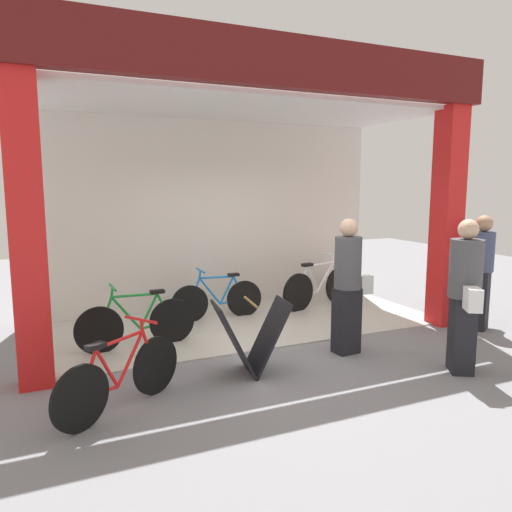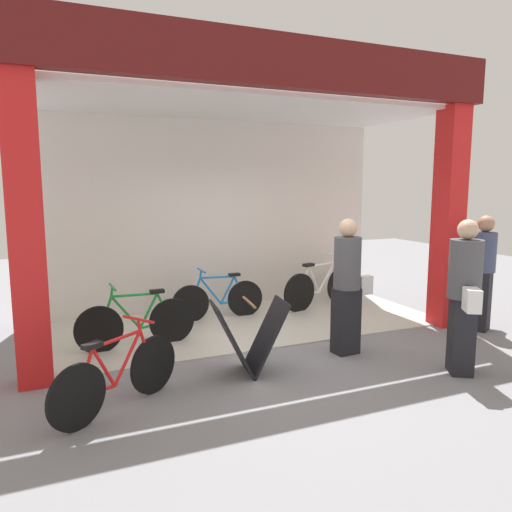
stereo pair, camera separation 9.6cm
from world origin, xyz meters
TOP-DOWN VIEW (x-y plane):
  - ground_plane at (0.00, 0.00)m, footprint 20.17×20.17m
  - shop_facade at (0.00, 1.42)m, footprint 6.28×2.82m
  - bicycle_inside_0 at (-1.65, 0.75)m, footprint 1.57×0.43m
  - bicycle_inside_1 at (-0.21, 1.64)m, footprint 1.51×0.41m
  - bicycle_inside_2 at (1.67, 1.66)m, footprint 1.64×0.53m
  - bicycle_parked_0 at (-2.13, -1.00)m, footprint 1.30×0.88m
  - sandwich_board_sign at (-0.63, -0.63)m, footprint 0.90×0.62m
  - pedestrian_0 at (3.18, -0.42)m, footprint 0.60×0.48m
  - pedestrian_1 at (0.77, -0.49)m, footprint 0.56×0.36m
  - pedestrian_2 at (1.59, -1.59)m, footprint 0.54×0.66m

SIDE VIEW (x-z plane):
  - ground_plane at x=0.00m, z-range 0.00..0.00m
  - bicycle_inside_1 at x=-0.21m, z-range -0.08..0.75m
  - bicycle_parked_0 at x=-2.13m, z-range -0.08..0.76m
  - bicycle_inside_0 at x=-1.65m, z-range -0.09..0.78m
  - bicycle_inside_2 at x=1.67m, z-range -0.09..0.83m
  - sandwich_board_sign at x=-0.63m, z-range 0.00..0.85m
  - pedestrian_0 at x=3.18m, z-range 0.03..1.73m
  - pedestrian_1 at x=0.77m, z-range 0.03..1.75m
  - pedestrian_2 at x=1.59m, z-range 0.04..1.80m
  - shop_facade at x=0.00m, z-range 0.17..4.06m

